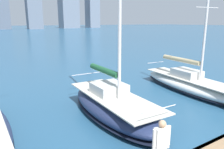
{
  "coord_description": "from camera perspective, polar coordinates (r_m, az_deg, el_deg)",
  "views": [
    {
      "loc": [
        6.38,
        2.82,
        4.95
      ],
      "look_at": [
        0.26,
        -6.71,
        2.2
      ],
      "focal_mm": 35.0,
      "sensor_mm": 36.0,
      "label": 1
    }
  ],
  "objects": [
    {
      "name": "sailboat_forest",
      "position": [
        11.62,
        0.29,
        -7.77
      ],
      "size": [
        2.9,
        7.58,
        12.33
      ],
      "color": "navy",
      "rests_on": "ground"
    },
    {
      "name": "person_white_shirt",
      "position": [
        6.7,
        12.76,
        -16.71
      ],
      "size": [
        0.61,
        0.25,
        1.67
      ],
      "color": "#2D3347",
      "rests_on": "dock_pier"
    },
    {
      "name": "sailboat_tan",
      "position": [
        16.71,
        20.0,
        -2.32
      ],
      "size": [
        3.05,
        9.42,
        9.03
      ],
      "color": "white",
      "rests_on": "ground"
    }
  ]
}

